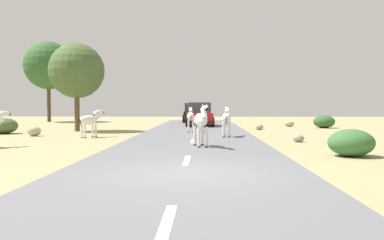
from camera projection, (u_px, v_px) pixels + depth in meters
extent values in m
plane|color=#998E60|center=(188.00, 175.00, 9.12)|extent=(90.00, 90.00, 0.00)
cube|color=slate|center=(183.00, 174.00, 9.12)|extent=(6.00, 64.00, 0.05)
cube|color=silver|center=(166.00, 225.00, 5.13)|extent=(0.16, 2.00, 0.01)
cube|color=silver|center=(187.00, 160.00, 11.12)|extent=(0.16, 2.00, 0.01)
cube|color=silver|center=(193.00, 141.00, 17.11)|extent=(0.16, 2.00, 0.01)
cube|color=silver|center=(196.00, 132.00, 23.10)|extent=(0.16, 2.00, 0.01)
cube|color=silver|center=(198.00, 126.00, 29.10)|extent=(0.16, 2.00, 0.01)
cube|color=silver|center=(199.00, 122.00, 35.09)|extent=(0.16, 2.00, 0.01)
ellipsoid|color=silver|center=(201.00, 120.00, 14.83)|extent=(0.69, 1.19, 0.53)
cylinder|color=silver|center=(199.00, 137.00, 14.47)|extent=(0.13, 0.13, 0.76)
cylinder|color=#28231E|center=(199.00, 147.00, 14.48)|extent=(0.15, 0.15, 0.05)
cylinder|color=silver|center=(207.00, 137.00, 14.52)|extent=(0.13, 0.13, 0.76)
cylinder|color=#28231E|center=(207.00, 147.00, 14.54)|extent=(0.15, 0.15, 0.05)
cylinder|color=silver|center=(195.00, 136.00, 15.18)|extent=(0.13, 0.13, 0.76)
cylinder|color=#28231E|center=(195.00, 145.00, 15.19)|extent=(0.15, 0.15, 0.05)
cylinder|color=silver|center=(202.00, 136.00, 15.24)|extent=(0.13, 0.13, 0.76)
cylinder|color=#28231E|center=(202.00, 145.00, 15.25)|extent=(0.15, 0.15, 0.05)
cylinder|color=silver|center=(204.00, 113.00, 14.29)|extent=(0.29, 0.44, 0.45)
cube|color=black|center=(204.00, 111.00, 14.29)|extent=(0.12, 0.37, 0.31)
ellipsoid|color=silver|center=(206.00, 109.00, 14.03)|extent=(0.31, 0.52, 0.24)
ellipsoid|color=black|center=(207.00, 109.00, 13.84)|extent=(0.18, 0.20, 0.15)
cone|color=silver|center=(203.00, 105.00, 14.13)|extent=(0.11, 0.11, 0.14)
cone|color=silver|center=(207.00, 105.00, 14.16)|extent=(0.11, 0.11, 0.14)
cylinder|color=black|center=(197.00, 122.00, 15.38)|extent=(0.08, 0.16, 0.45)
ellipsoid|color=silver|center=(227.00, 118.00, 19.31)|extent=(0.51, 1.08, 0.49)
cylinder|color=silver|center=(229.00, 129.00, 19.65)|extent=(0.11, 0.11, 0.71)
cylinder|color=#28231E|center=(229.00, 136.00, 19.66)|extent=(0.13, 0.13, 0.05)
cylinder|color=silver|center=(224.00, 129.00, 19.68)|extent=(0.11, 0.11, 0.71)
cylinder|color=#28231E|center=(224.00, 136.00, 19.70)|extent=(0.13, 0.13, 0.05)
cylinder|color=silver|center=(229.00, 130.00, 18.97)|extent=(0.11, 0.11, 0.71)
cylinder|color=#28231E|center=(229.00, 137.00, 18.98)|extent=(0.13, 0.13, 0.05)
cylinder|color=silver|center=(223.00, 130.00, 19.00)|extent=(0.11, 0.11, 0.71)
cylinder|color=#28231E|center=(223.00, 137.00, 19.02)|extent=(0.13, 0.13, 0.05)
cylinder|color=silver|center=(227.00, 113.00, 19.79)|extent=(0.22, 0.39, 0.42)
cube|color=black|center=(227.00, 111.00, 19.79)|extent=(0.07, 0.35, 0.29)
ellipsoid|color=silver|center=(227.00, 109.00, 20.03)|extent=(0.23, 0.47, 0.23)
ellipsoid|color=black|center=(227.00, 110.00, 20.21)|extent=(0.15, 0.17, 0.14)
cone|color=silver|center=(228.00, 107.00, 19.91)|extent=(0.09, 0.09, 0.13)
cone|color=silver|center=(226.00, 107.00, 19.92)|extent=(0.09, 0.09, 0.13)
cylinder|color=black|center=(226.00, 120.00, 18.79)|extent=(0.05, 0.15, 0.42)
ellipsoid|color=silver|center=(5.00, 114.00, 15.32)|extent=(0.36, 0.47, 0.22)
ellipsoid|color=black|center=(9.00, 114.00, 15.47)|extent=(0.18, 0.19, 0.13)
cone|color=silver|center=(3.00, 111.00, 15.19)|extent=(0.11, 0.11, 0.13)
cone|color=silver|center=(1.00, 111.00, 15.26)|extent=(0.11, 0.11, 0.13)
ellipsoid|color=silver|center=(89.00, 120.00, 19.51)|extent=(0.90, 1.02, 0.46)
cylinder|color=silver|center=(96.00, 131.00, 19.70)|extent=(0.14, 0.14, 0.67)
cylinder|color=#28231E|center=(96.00, 137.00, 19.71)|extent=(0.16, 0.16, 0.04)
cylinder|color=silver|center=(93.00, 130.00, 19.85)|extent=(0.14, 0.14, 0.67)
cylinder|color=#28231E|center=(93.00, 137.00, 19.87)|extent=(0.16, 0.16, 0.04)
cylinder|color=silver|center=(85.00, 131.00, 19.20)|extent=(0.14, 0.14, 0.67)
cylinder|color=#28231E|center=(85.00, 138.00, 19.21)|extent=(0.16, 0.16, 0.04)
cylinder|color=silver|center=(82.00, 131.00, 19.35)|extent=(0.14, 0.14, 0.67)
cylinder|color=#28231E|center=(82.00, 137.00, 19.36)|extent=(0.16, 0.16, 0.04)
cylinder|color=silver|center=(96.00, 115.00, 19.86)|extent=(0.35, 0.39, 0.39)
cube|color=black|center=(96.00, 113.00, 19.86)|extent=(0.22, 0.28, 0.27)
ellipsoid|color=silver|center=(100.00, 112.00, 20.04)|extent=(0.40, 0.45, 0.21)
ellipsoid|color=black|center=(103.00, 112.00, 20.17)|extent=(0.19, 0.19, 0.13)
cone|color=silver|center=(99.00, 110.00, 19.91)|extent=(0.11, 0.11, 0.12)
cone|color=silver|center=(98.00, 110.00, 19.99)|extent=(0.11, 0.11, 0.12)
cylinder|color=black|center=(80.00, 122.00, 19.13)|extent=(0.11, 0.13, 0.40)
ellipsoid|color=silver|center=(191.00, 116.00, 22.84)|extent=(0.45, 1.03, 0.48)
cylinder|color=silver|center=(193.00, 126.00, 23.20)|extent=(0.11, 0.11, 0.69)
cylinder|color=#28231E|center=(193.00, 131.00, 23.21)|extent=(0.12, 0.12, 0.05)
cylinder|color=silver|center=(188.00, 126.00, 23.20)|extent=(0.11, 0.11, 0.69)
cylinder|color=#28231E|center=(188.00, 131.00, 23.21)|extent=(0.12, 0.12, 0.05)
cylinder|color=silver|center=(193.00, 126.00, 22.53)|extent=(0.11, 0.11, 0.69)
cylinder|color=#28231E|center=(193.00, 132.00, 22.55)|extent=(0.12, 0.12, 0.05)
cylinder|color=silver|center=(189.00, 126.00, 22.53)|extent=(0.11, 0.11, 0.69)
cylinder|color=#28231E|center=(189.00, 132.00, 22.54)|extent=(0.12, 0.12, 0.05)
cylinder|color=silver|center=(191.00, 112.00, 23.32)|extent=(0.20, 0.37, 0.41)
cube|color=black|center=(191.00, 111.00, 23.32)|extent=(0.05, 0.34, 0.28)
ellipsoid|color=silver|center=(191.00, 109.00, 23.55)|extent=(0.20, 0.45, 0.22)
ellipsoid|color=black|center=(191.00, 110.00, 23.73)|extent=(0.14, 0.16, 0.13)
cone|color=silver|center=(192.00, 107.00, 23.44)|extent=(0.09, 0.09, 0.13)
cone|color=silver|center=(190.00, 107.00, 23.44)|extent=(0.09, 0.09, 0.13)
cylinder|color=black|center=(191.00, 118.00, 22.34)|extent=(0.04, 0.14, 0.41)
cube|color=black|center=(194.00, 116.00, 36.15)|extent=(1.93, 4.25, 0.80)
cube|color=#334751|center=(194.00, 107.00, 35.92)|extent=(1.71, 2.25, 0.76)
cube|color=black|center=(194.00, 118.00, 38.32)|extent=(1.71, 0.21, 0.24)
cylinder|color=black|center=(203.00, 118.00, 37.51)|extent=(0.24, 0.69, 0.68)
cylinder|color=black|center=(184.00, 118.00, 37.51)|extent=(0.24, 0.69, 0.68)
cylinder|color=black|center=(204.00, 119.00, 34.81)|extent=(0.24, 0.69, 0.68)
cylinder|color=black|center=(184.00, 119.00, 34.81)|extent=(0.24, 0.69, 0.68)
cube|color=red|center=(199.00, 118.00, 29.59)|extent=(2.04, 4.30, 0.80)
cube|color=#334751|center=(199.00, 108.00, 29.76)|extent=(1.76, 2.29, 0.76)
cube|color=black|center=(200.00, 123.00, 27.44)|extent=(1.72, 0.26, 0.24)
cylinder|color=black|center=(187.00, 122.00, 28.23)|extent=(0.26, 0.69, 0.68)
cylinder|color=black|center=(213.00, 122.00, 28.28)|extent=(0.26, 0.69, 0.68)
cylinder|color=black|center=(187.00, 121.00, 30.92)|extent=(0.26, 0.69, 0.68)
cylinder|color=black|center=(210.00, 121.00, 30.97)|extent=(0.26, 0.69, 0.68)
cylinder|color=#4C3823|center=(49.00, 103.00, 37.60)|extent=(0.33, 0.33, 3.54)
sphere|color=#2D5628|center=(48.00, 65.00, 37.46)|extent=(4.52, 4.52, 4.52)
cylinder|color=brown|center=(77.00, 112.00, 24.15)|extent=(0.30, 0.30, 2.36)
sphere|color=#425B2D|center=(77.00, 71.00, 24.06)|extent=(3.34, 3.34, 3.34)
ellipsoid|color=#2D5628|center=(324.00, 122.00, 27.65)|extent=(1.48, 1.33, 0.89)
ellipsoid|color=#386633|center=(351.00, 143.00, 12.37)|extent=(1.43, 1.29, 0.86)
ellipsoid|color=#425B2D|center=(4.00, 126.00, 22.08)|extent=(1.48, 1.34, 0.89)
ellipsoid|color=#A89E8C|center=(289.00, 124.00, 29.38)|extent=(0.71, 0.52, 0.45)
ellipsoid|color=#A89E8C|center=(34.00, 131.00, 20.43)|extent=(0.70, 0.56, 0.53)
ellipsoid|color=gray|center=(298.00, 138.00, 17.15)|extent=(0.49, 0.43, 0.34)
ellipsoid|color=gray|center=(259.00, 127.00, 25.69)|extent=(0.52, 0.57, 0.37)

